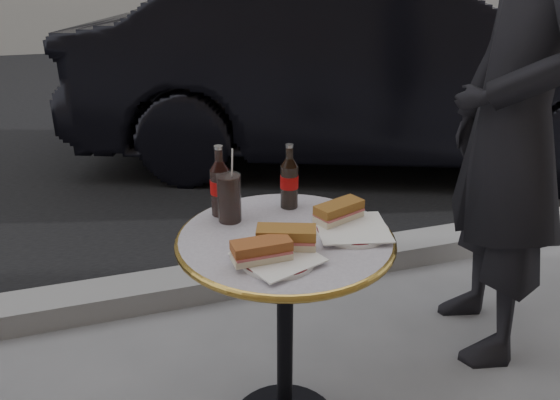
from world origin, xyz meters
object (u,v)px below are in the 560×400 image
object	(u,v)px
cola_bottle_left	(220,181)
plate_left	(278,259)
cola_bottle_right	(289,176)
plate_right	(352,230)
pedestrian	(513,126)
cola_glass	(229,198)
bistro_table	(285,340)
parked_car	(374,67)

from	to	relation	value
cola_bottle_left	plate_left	bearing A→B (deg)	-76.49
cola_bottle_left	cola_bottle_right	bearing A→B (deg)	-2.77
plate_left	cola_bottle_right	xyz separation A→B (m)	(0.14, 0.32, 0.10)
plate_right	cola_bottle_left	distance (m)	0.42
cola_bottle_right	pedestrian	distance (m)	0.85
plate_left	cola_glass	distance (m)	0.29
plate_right	cola_bottle_right	bearing A→B (deg)	117.52
cola_glass	pedestrian	xyz separation A→B (m)	(1.05, 0.09, 0.10)
plate_left	cola_bottle_left	bearing A→B (deg)	103.51
cola_bottle_right	cola_bottle_left	bearing A→B (deg)	177.23
pedestrian	bistro_table	bearing A→B (deg)	-61.61
cola_glass	bistro_table	bearing A→B (deg)	-47.98
plate_left	plate_right	bearing A→B (deg)	20.52
plate_left	parked_car	world-z (taller)	parked_car
pedestrian	cola_bottle_right	bearing A→B (deg)	-72.43
bistro_table	plate_left	world-z (taller)	plate_left
plate_right	parked_car	xyz separation A→B (m)	(1.31, 2.46, -0.02)
pedestrian	cola_glass	bearing A→B (deg)	-70.79
cola_bottle_right	cola_glass	world-z (taller)	cola_bottle_right
bistro_table	cola_glass	distance (m)	0.48
cola_glass	parked_car	distance (m)	2.80
pedestrian	parked_car	bearing A→B (deg)	179.71
cola_glass	pedestrian	size ratio (longest dim) A/B	0.08
plate_right	cola_glass	xyz separation A→B (m)	(-0.32, 0.18, 0.07)
plate_left	cola_bottle_right	distance (m)	0.36
cola_bottle_left	cola_bottle_right	world-z (taller)	cola_bottle_left
plate_left	parked_car	bearing A→B (deg)	58.61
bistro_table	pedestrian	bearing A→B (deg)	14.04
plate_right	cola_bottle_right	distance (m)	0.27
plate_left	cola_glass	world-z (taller)	cola_glass
plate_left	parked_car	xyz separation A→B (m)	(1.56, 2.56, -0.02)
plate_right	cola_bottle_right	size ratio (longest dim) A/B	1.01
plate_right	cola_glass	distance (m)	0.37
cola_bottle_left	cola_bottle_right	size ratio (longest dim) A/B	1.07
bistro_table	cola_bottle_left	xyz separation A→B (m)	(-0.14, 0.19, 0.48)
bistro_table	parked_car	size ratio (longest dim) A/B	0.17
plate_right	cola_glass	world-z (taller)	cola_glass
plate_left	cola_bottle_right	bearing A→B (deg)	66.62
parked_car	cola_glass	bearing A→B (deg)	166.09
plate_right	bistro_table	bearing A→B (deg)	168.30
parked_car	pedestrian	bearing A→B (deg)	-173.12
bistro_table	cola_bottle_left	size ratio (longest dim) A/B	3.34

